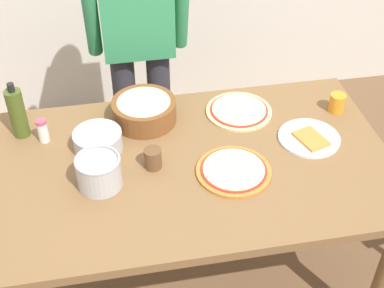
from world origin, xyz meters
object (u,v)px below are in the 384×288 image
object	(u,v)px
popcorn_bowl	(144,109)
cup_small_brown	(153,158)
person_cook	(138,35)
olive_oil_bottle	(17,113)
salt_shaker	(43,131)
pizza_cooked_on_tray	(234,171)
steel_pot	(99,171)
dining_table	(194,178)
pizza_raw_on_board	(239,111)
plate_with_slice	(309,138)
cup_orange	(337,103)
mixing_bowl_steel	(98,141)

from	to	relation	value
popcorn_bowl	cup_small_brown	bearing A→B (deg)	-90.26
person_cook	cup_small_brown	size ratio (longest dim) A/B	19.06
olive_oil_bottle	salt_shaker	world-z (taller)	olive_oil_bottle
cup_small_brown	pizza_cooked_on_tray	bearing A→B (deg)	-17.39
person_cook	steel_pot	xyz separation A→B (m)	(-0.24, -0.82, -0.11)
dining_table	person_cook	distance (m)	0.81
pizza_cooked_on_tray	cup_small_brown	bearing A→B (deg)	162.61
pizza_raw_on_board	popcorn_bowl	bearing A→B (deg)	177.38
popcorn_bowl	plate_with_slice	bearing A→B (deg)	-21.38
plate_with_slice	cup_orange	size ratio (longest dim) A/B	3.06
popcorn_bowl	mixing_bowl_steel	size ratio (longest dim) A/B	1.40
pizza_cooked_on_tray	cup_small_brown	size ratio (longest dim) A/B	3.49
pizza_cooked_on_tray	cup_orange	size ratio (longest dim) A/B	3.49
pizza_raw_on_board	olive_oil_bottle	xyz separation A→B (m)	(-0.95, 0.02, 0.10)
plate_with_slice	olive_oil_bottle	world-z (taller)	olive_oil_bottle
pizza_cooked_on_tray	steel_pot	size ratio (longest dim) A/B	1.71
popcorn_bowl	cup_orange	size ratio (longest dim) A/B	3.29
person_cook	cup_small_brown	bearing A→B (deg)	-92.25
pizza_cooked_on_tray	salt_shaker	distance (m)	0.81
mixing_bowl_steel	pizza_cooked_on_tray	bearing A→B (deg)	-25.41
pizza_cooked_on_tray	popcorn_bowl	distance (m)	0.51
cup_orange	pizza_cooked_on_tray	bearing A→B (deg)	-150.18
pizza_cooked_on_tray	popcorn_bowl	world-z (taller)	popcorn_bowl
dining_table	olive_oil_bottle	xyz separation A→B (m)	(-0.69, 0.31, 0.20)
steel_pot	cup_orange	distance (m)	1.11
person_cook	plate_with_slice	xyz separation A→B (m)	(0.64, -0.71, -0.17)
pizza_raw_on_board	mixing_bowl_steel	distance (m)	0.65
mixing_bowl_steel	cup_small_brown	bearing A→B (deg)	-35.52
person_cook	olive_oil_bottle	xyz separation A→B (m)	(-0.55, -0.45, -0.07)
pizza_raw_on_board	plate_with_slice	bearing A→B (deg)	-44.68
pizza_cooked_on_tray	popcorn_bowl	bearing A→B (deg)	127.18
person_cook	salt_shaker	bearing A→B (deg)	-131.85
olive_oil_bottle	cup_orange	bearing A→B (deg)	-3.38
popcorn_bowl	cup_orange	distance (m)	0.86
pizza_raw_on_board	popcorn_bowl	distance (m)	0.43
plate_with_slice	cup_small_brown	world-z (taller)	cup_small_brown
olive_oil_bottle	cup_small_brown	distance (m)	0.61
mixing_bowl_steel	steel_pot	bearing A→B (deg)	-91.09
pizza_raw_on_board	cup_orange	distance (m)	0.44
dining_table	pizza_cooked_on_tray	size ratio (longest dim) A/B	5.39
pizza_raw_on_board	pizza_cooked_on_tray	xyz separation A→B (m)	(-0.12, -0.38, 0.00)
person_cook	cup_orange	world-z (taller)	person_cook
popcorn_bowl	cup_small_brown	world-z (taller)	popcorn_bowl
salt_shaker	dining_table	bearing A→B (deg)	-22.42
olive_oil_bottle	pizza_cooked_on_tray	bearing A→B (deg)	-25.63
popcorn_bowl	olive_oil_bottle	bearing A→B (deg)	-179.62
olive_oil_bottle	salt_shaker	size ratio (longest dim) A/B	2.42
popcorn_bowl	mixing_bowl_steel	bearing A→B (deg)	-142.98
mixing_bowl_steel	cup_orange	distance (m)	1.07
plate_with_slice	pizza_raw_on_board	bearing A→B (deg)	135.32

